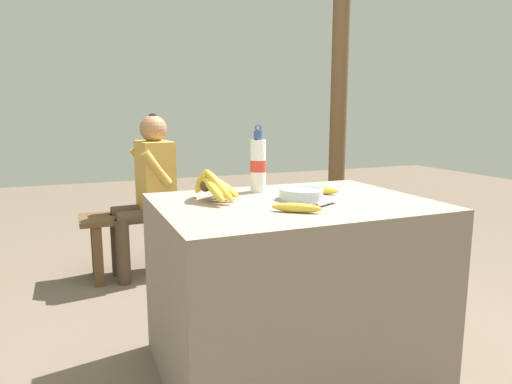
# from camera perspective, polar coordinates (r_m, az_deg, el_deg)

# --- Properties ---
(ground_plane) EXTENTS (12.00, 12.00, 0.00)m
(ground_plane) POSITION_cam_1_polar(r_m,az_deg,el_deg) (2.20, 4.38, -20.74)
(ground_plane) COLOR brown
(market_counter) EXTENTS (1.12, 0.84, 0.75)m
(market_counter) POSITION_cam_1_polar(r_m,az_deg,el_deg) (2.03, 4.52, -11.59)
(market_counter) COLOR gray
(market_counter) RESTS_ON ground_plane
(banana_bunch_ripe) EXTENTS (0.18, 0.30, 0.15)m
(banana_bunch_ripe) POSITION_cam_1_polar(r_m,az_deg,el_deg) (1.92, -5.29, 0.87)
(banana_bunch_ripe) COLOR #4C381E
(banana_bunch_ripe) RESTS_ON market_counter
(serving_bowl) EXTENTS (0.19, 0.19, 0.05)m
(serving_bowl) POSITION_cam_1_polar(r_m,az_deg,el_deg) (1.96, 5.65, -0.15)
(serving_bowl) COLOR silver
(serving_bowl) RESTS_ON market_counter
(water_bottle) EXTENTS (0.07, 0.07, 0.31)m
(water_bottle) POSITION_cam_1_polar(r_m,az_deg,el_deg) (2.13, 0.26, 3.45)
(water_bottle) COLOR white
(water_bottle) RESTS_ON market_counter
(loose_banana_front) EXTENTS (0.17, 0.14, 0.04)m
(loose_banana_front) POSITION_cam_1_polar(r_m,az_deg,el_deg) (1.70, 5.09, -1.98)
(loose_banana_front) COLOR gold
(loose_banana_front) RESTS_ON market_counter
(loose_banana_side) EXTENTS (0.14, 0.15, 0.04)m
(loose_banana_side) POSITION_cam_1_polar(r_m,az_deg,el_deg) (2.10, 8.03, 0.25)
(loose_banana_side) COLOR gold
(loose_banana_side) RESTS_ON market_counter
(knife) EXTENTS (0.18, 0.11, 0.02)m
(knife) POSITION_cam_1_polar(r_m,az_deg,el_deg) (1.80, 7.76, -1.62)
(knife) COLOR #BCBCC1
(knife) RESTS_ON market_counter
(wooden_bench) EXTENTS (1.49, 0.32, 0.43)m
(wooden_bench) POSITION_cam_1_polar(r_m,az_deg,el_deg) (3.32, -8.21, -3.40)
(wooden_bench) COLOR brown
(wooden_bench) RESTS_ON ground_plane
(seated_vendor) EXTENTS (0.42, 0.40, 1.11)m
(seated_vendor) POSITION_cam_1_polar(r_m,az_deg,el_deg) (3.17, -13.28, 1.00)
(seated_vendor) COLOR #473828
(seated_vendor) RESTS_ON ground_plane
(banana_bunch_green) EXTENTS (0.18, 0.32, 0.14)m
(banana_bunch_green) POSITION_cam_1_polar(r_m,az_deg,el_deg) (3.42, -0.98, -0.56)
(banana_bunch_green) COLOR #4C381E
(banana_bunch_green) RESTS_ON wooden_bench
(support_post_far) EXTENTS (0.14, 0.14, 2.21)m
(support_post_far) POSITION_cam_1_polar(r_m,az_deg,el_deg) (3.94, 10.25, 9.55)
(support_post_far) COLOR brown
(support_post_far) RESTS_ON ground_plane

